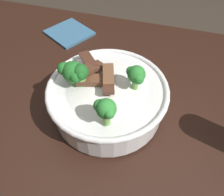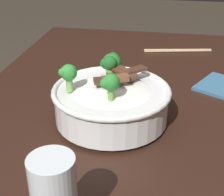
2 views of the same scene
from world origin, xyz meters
TOP-DOWN VIEW (x-y plane):
  - ground at (0.00, 0.00)m, footprint 10.00×10.00m
  - dining_table at (0.00, 0.00)m, footprint 1.22×0.77m
  - rice_bowl at (-0.08, 0.02)m, footprint 0.25×0.25m
  - folded_napkin at (0.13, -0.24)m, footprint 0.17×0.17m

SIDE VIEW (x-z plane):
  - ground at x=0.00m, z-range 0.00..0.00m
  - dining_table at x=0.00m, z-range 0.28..1.05m
  - folded_napkin at x=0.13m, z-range 0.77..0.78m
  - rice_bowl at x=-0.08m, z-range 0.75..0.89m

